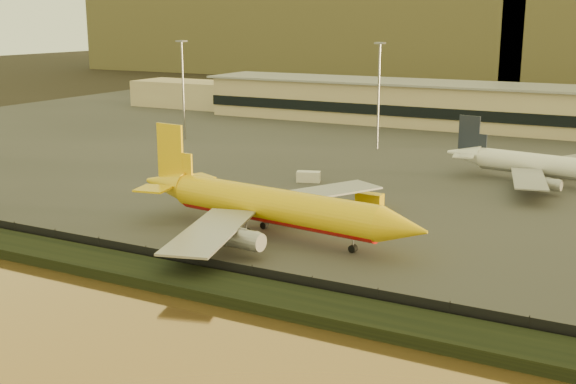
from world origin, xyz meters
name	(u,v)px	position (x,y,z in m)	size (l,w,h in m)	color
ground	(239,244)	(0.00, 0.00, 0.00)	(900.00, 900.00, 0.00)	black
embankment	(165,276)	(0.00, -17.00, 0.70)	(320.00, 7.00, 1.40)	black
tarmac	(435,143)	(0.00, 95.00, 0.10)	(320.00, 220.00, 0.20)	#2D2D2D
perimeter_fence	(184,262)	(0.00, -13.00, 1.30)	(300.00, 0.05, 2.20)	black
terminal_building	(419,104)	(-14.52, 125.55, 6.25)	(202.00, 25.00, 12.60)	tan
apron_light_masts	(479,91)	(15.00, 75.00, 15.70)	(152.20, 12.20, 25.40)	slate
distant_hills	(532,17)	(-20.74, 340.00, 31.39)	(470.00, 160.00, 70.00)	brown
dhl_cargo_jet	(270,206)	(2.14, 5.31, 4.63)	(49.70, 48.34, 14.84)	#E3B30B
white_narrowbody_jet	(549,166)	(32.89, 58.88, 3.76)	(41.49, 40.08, 11.94)	silver
gse_vehicle_yellow	(369,199)	(8.51, 28.54, 1.23)	(4.60, 2.07, 2.07)	#E3B30B
gse_vehicle_white	(309,177)	(-8.56, 39.60, 1.22)	(4.55, 2.05, 2.05)	silver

